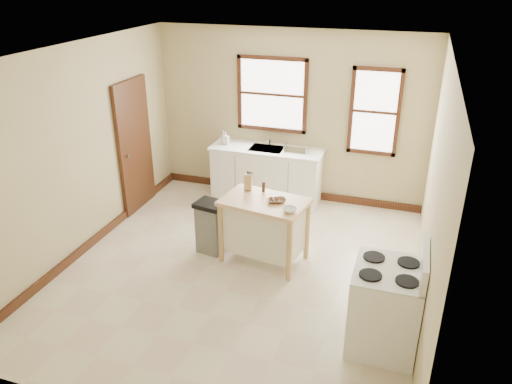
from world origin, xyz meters
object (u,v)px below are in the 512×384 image
at_px(bowl_c, 290,210).
at_px(dish_rack, 297,148).
at_px(soap_bottle_b, 226,138).
at_px(kitchen_island, 264,230).
at_px(pepper_grinder, 264,187).
at_px(trash_bin, 211,227).
at_px(knife_block, 248,183).
at_px(bowl_b, 279,200).
at_px(bowl_a, 273,201).
at_px(soap_bottle_a, 223,138).
at_px(gas_stove, 386,297).

bearing_deg(bowl_c, dish_rack, 101.35).
bearing_deg(soap_bottle_b, kitchen_island, -57.10).
bearing_deg(dish_rack, soap_bottle_b, -177.01).
relative_size(dish_rack, pepper_grinder, 2.59).
distance_m(pepper_grinder, bowl_c, 0.68).
bearing_deg(bowl_c, trash_bin, 169.62).
xyz_separation_m(kitchen_island, knife_block, (-0.31, 0.26, 0.55)).
height_order(dish_rack, bowl_b, dish_rack).
bearing_deg(bowl_a, kitchen_island, 169.31).
distance_m(soap_bottle_b, kitchen_island, 2.29).
height_order(dish_rack, trash_bin, dish_rack).
bearing_deg(trash_bin, pepper_grinder, 30.23).
height_order(dish_rack, knife_block, knife_block).
height_order(bowl_b, bowl_c, bowl_c).
bearing_deg(kitchen_island, knife_block, 149.02).
distance_m(knife_block, bowl_b, 0.57).
bearing_deg(soap_bottle_a, gas_stove, -64.79).
relative_size(bowl_c, gas_stove, 0.15).
bearing_deg(soap_bottle_a, soap_bottle_b, 6.42).
bearing_deg(trash_bin, bowl_a, 8.32).
bearing_deg(bowl_b, knife_block, 154.17).
bearing_deg(dish_rack, pepper_grinder, -90.56).
bearing_deg(dish_rack, bowl_b, -81.43).
height_order(soap_bottle_b, gas_stove, gas_stove).
xyz_separation_m(dish_rack, bowl_c, (0.42, -2.09, -0.05)).
bearing_deg(trash_bin, bowl_c, -1.23).
relative_size(soap_bottle_a, bowl_b, 1.36).
height_order(soap_bottle_a, knife_block, soap_bottle_a).
distance_m(soap_bottle_a, trash_bin, 2.01).
xyz_separation_m(pepper_grinder, bowl_c, (0.48, -0.47, -0.05)).
relative_size(soap_bottle_b, bowl_b, 1.24).
relative_size(kitchen_island, pepper_grinder, 7.27).
distance_m(soap_bottle_a, soap_bottle_b, 0.04).
distance_m(bowl_a, bowl_c, 0.34).
xyz_separation_m(soap_bottle_b, knife_block, (0.93, -1.58, -0.03)).
relative_size(bowl_a, bowl_c, 0.90).
relative_size(pepper_grinder, gas_stove, 0.13).
bearing_deg(soap_bottle_a, trash_bin, -93.48).
height_order(knife_block, pepper_grinder, knife_block).
distance_m(pepper_grinder, trash_bin, 0.94).
height_order(soap_bottle_a, bowl_c, soap_bottle_a).
xyz_separation_m(dish_rack, bowl_a, (0.15, -1.89, -0.06)).
bearing_deg(pepper_grinder, bowl_c, -44.39).
bearing_deg(kitchen_island, dish_rack, 99.84).
xyz_separation_m(bowl_a, gas_stove, (1.55, -1.18, -0.31)).
height_order(kitchen_island, bowl_b, bowl_b).
xyz_separation_m(knife_block, bowl_a, (0.43, -0.28, -0.08)).
relative_size(kitchen_island, bowl_a, 6.81).
distance_m(dish_rack, bowl_a, 1.89).
xyz_separation_m(pepper_grinder, bowl_a, (0.21, -0.27, -0.06)).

